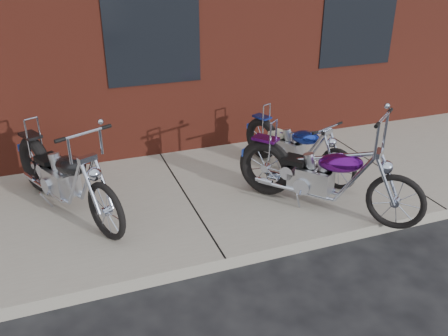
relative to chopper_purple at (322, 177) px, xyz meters
name	(u,v)px	position (x,y,z in m)	size (l,w,h in m)	color
ground	(226,270)	(-1.50, -0.60, -0.58)	(120.00, 120.00, 0.00)	#2F2F31
sidewalk	(187,201)	(-1.50, 0.90, -0.51)	(22.00, 3.00, 0.15)	gray
chopper_purple	(322,177)	(0.00, 0.00, 0.00)	(1.59, 1.94, 1.35)	black
chopper_blue	(295,148)	(0.22, 1.11, -0.07)	(0.86, 1.92, 0.88)	black
chopper_third	(65,179)	(-2.99, 1.06, 0.00)	(1.13, 2.23, 1.23)	black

